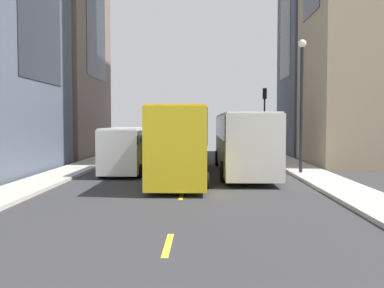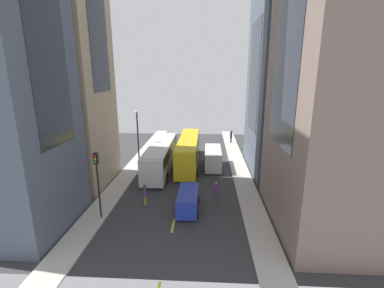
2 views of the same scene
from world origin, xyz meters
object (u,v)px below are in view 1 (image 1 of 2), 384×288
Objects in this scene: delivery_van_white at (126,147)px; pedestrian_crossing_mid at (145,147)px; pedestrian_waiting_curb at (230,145)px; streetcar_yellow at (182,137)px; car_blue_0 at (179,145)px; traffic_light_near_corner at (264,108)px; city_bus_white at (242,138)px.

delivery_van_white is 9.32m from pedestrian_crossing_mid.
streetcar_yellow is at bearing -75.22° from pedestrian_waiting_curb.
pedestrian_waiting_curb is 1.05× the size of pedestrian_crossing_mid.
traffic_light_near_corner reaches higher than car_blue_0.
streetcar_yellow reaches higher than car_blue_0.
car_blue_0 is 2.25× the size of pedestrian_crossing_mid.
city_bus_white reaches higher than pedestrian_crossing_mid.
pedestrian_crossing_mid is at bearing 21.55° from traffic_light_near_corner.
delivery_van_white is at bearing 2.81° from pedestrian_crossing_mid.
city_bus_white is at bearing 111.82° from car_blue_0.
streetcar_yellow is 2.36× the size of traffic_light_near_corner.
delivery_van_white is at bearing 7.61° from city_bus_white.
city_bus_white is 0.98× the size of streetcar_yellow.
traffic_light_near_corner reaches higher than streetcar_yellow.
traffic_light_near_corner is at bearing -103.85° from city_bus_white.
delivery_van_white is 2.83× the size of pedestrian_crossing_mid.
streetcar_yellow is at bearing 66.18° from traffic_light_near_corner.
delivery_van_white is 11.44m from car_blue_0.
pedestrian_waiting_curb is 0.37× the size of traffic_light_near_corner.
car_blue_0 is (-2.43, -11.16, -0.49)m from delivery_van_white.
pedestrian_crossing_mid is 10.85m from traffic_light_near_corner.
city_bus_white reaches higher than delivery_van_white.
traffic_light_near_corner reaches higher than pedestrian_crossing_mid.
delivery_van_white is at bearing 77.73° from car_blue_0.
pedestrian_crossing_mid is at bearing -51.65° from city_bus_white.
city_bus_white is at bearing 40.43° from pedestrian_crossing_mid.
pedestrian_crossing_mid is (6.59, 1.07, -0.07)m from pedestrian_waiting_curb.
city_bus_white is 12.79m from traffic_light_near_corner.
delivery_van_white is 2.69× the size of pedestrian_waiting_curb.
delivery_van_white is 0.99× the size of traffic_light_near_corner.
streetcar_yellow is 11.12m from pedestrian_crossing_mid.
city_bus_white is 9.54m from pedestrian_waiting_curb.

